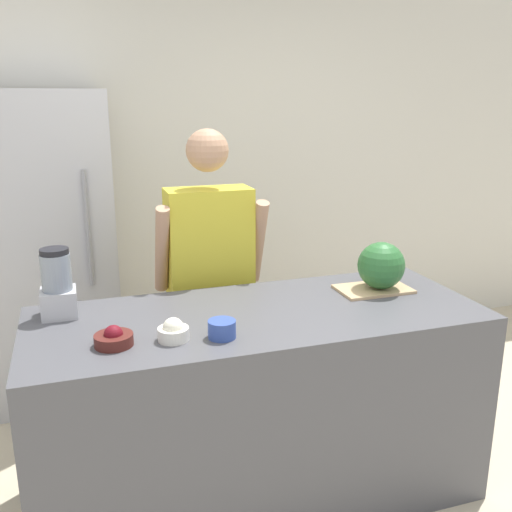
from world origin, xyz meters
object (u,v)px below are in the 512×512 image
object	(u,v)px
watermelon	(381,265)
bowl_cherries	(114,338)
refrigerator	(48,250)
person	(210,284)
blender	(57,286)
bowl_small_blue	(222,329)
bowl_cream	(173,331)

from	to	relation	value
watermelon	bowl_cherries	size ratio (longest dim) A/B	1.54
refrigerator	person	distance (m)	1.12
bowl_cherries	watermelon	bearing A→B (deg)	11.00
bowl_cherries	blender	xyz separation A→B (m)	(-0.20, 0.39, 0.11)
person	bowl_small_blue	size ratio (longest dim) A/B	15.19
bowl_small_blue	blender	size ratio (longest dim) A/B	0.37
person	blender	size ratio (longest dim) A/B	5.57
bowl_cream	refrigerator	bearing A→B (deg)	107.95
refrigerator	person	world-z (taller)	refrigerator
bowl_small_blue	person	bearing A→B (deg)	79.48
refrigerator	watermelon	world-z (taller)	refrigerator
bowl_cream	bowl_cherries	bearing A→B (deg)	174.43
bowl_small_blue	bowl_cream	bearing A→B (deg)	169.28
bowl_cream	blender	world-z (taller)	blender
refrigerator	watermelon	bearing A→B (deg)	-38.57
watermelon	bowl_small_blue	size ratio (longest dim) A/B	2.07
bowl_cream	blender	distance (m)	0.60
bowl_cherries	bowl_cream	size ratio (longest dim) A/B	1.22
refrigerator	bowl_small_blue	xyz separation A→B (m)	(0.68, -1.57, 0.01)
blender	watermelon	bearing A→B (deg)	-5.19
bowl_cherries	refrigerator	bearing A→B (deg)	100.11
refrigerator	bowl_cream	world-z (taller)	refrigerator
watermelon	person	bearing A→B (deg)	144.53
watermelon	bowl_cream	size ratio (longest dim) A/B	1.87
watermelon	blender	bearing A→B (deg)	174.81
person	watermelon	size ratio (longest dim) A/B	7.34
watermelon	bowl_small_blue	distance (m)	0.95
person	bowl_cream	distance (m)	0.88
bowl_small_blue	blender	world-z (taller)	blender
refrigerator	bowl_cherries	size ratio (longest dim) A/B	12.62
person	blender	bearing A→B (deg)	-153.27
watermelon	blender	world-z (taller)	blender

